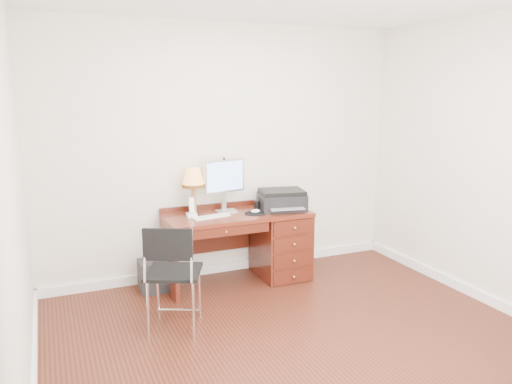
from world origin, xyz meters
name	(u,v)px	position (x,y,z in m)	size (l,w,h in m)	color
ground	(299,340)	(0.00, 0.00, 0.00)	(4.00, 4.00, 0.00)	#35140C
room_shell	(267,304)	(0.00, 0.63, 0.05)	(4.00, 4.00, 4.00)	silver
desk	(265,240)	(0.32, 1.40, 0.41)	(1.50, 0.67, 0.75)	#5C1F13
monitor	(225,179)	(-0.09, 1.53, 1.09)	(0.47, 0.20, 0.55)	silver
keyboard	(211,217)	(-0.31, 1.34, 0.76)	(0.39, 0.11, 0.01)	white
mouse_pad	(255,212)	(0.17, 1.31, 0.76)	(0.22, 0.22, 0.04)	black
printer	(282,200)	(0.50, 1.37, 0.85)	(0.54, 0.45, 0.21)	black
leg_lamp	(193,181)	(-0.43, 1.52, 1.10)	(0.24, 0.24, 0.48)	black
phone	(192,211)	(-0.48, 1.42, 0.81)	(0.10, 0.10, 0.20)	white
pen_cup	(257,205)	(0.26, 1.48, 0.80)	(0.07, 0.07, 0.09)	black
chair	(176,267)	(-0.87, 0.56, 0.57)	(0.58, 0.60, 0.94)	black
equipment_box	(153,276)	(-0.88, 1.50, 0.16)	(0.27, 0.27, 0.32)	black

